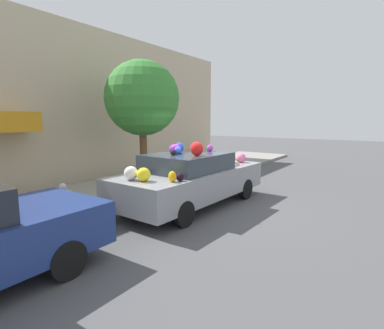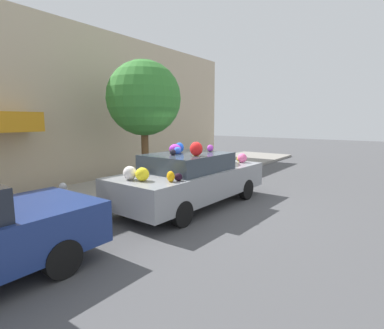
% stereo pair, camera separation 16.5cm
% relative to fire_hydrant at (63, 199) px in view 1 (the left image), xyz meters
% --- Properties ---
extents(ground_plane, '(60.00, 60.00, 0.00)m').
position_rel_fire_hydrant_xyz_m(ground_plane, '(2.55, -1.71, -0.47)').
color(ground_plane, '#4C4C4F').
extents(sidewalk_curb, '(24.00, 3.20, 0.12)m').
position_rel_fire_hydrant_xyz_m(sidewalk_curb, '(2.55, 0.99, -0.41)').
color(sidewalk_curb, gray).
rests_on(sidewalk_curb, ground).
extents(building_facade, '(18.00, 1.20, 5.50)m').
position_rel_fire_hydrant_xyz_m(building_facade, '(2.43, 3.21, 2.26)').
color(building_facade, '#C6B293').
rests_on(building_facade, ground).
extents(street_tree, '(2.43, 2.43, 4.02)m').
position_rel_fire_hydrant_xyz_m(street_tree, '(3.48, 0.82, 2.45)').
color(street_tree, brown).
rests_on(street_tree, sidewalk_curb).
extents(fire_hydrant, '(0.20, 0.20, 0.70)m').
position_rel_fire_hydrant_xyz_m(fire_hydrant, '(0.00, 0.00, 0.00)').
color(fire_hydrant, '#B2B2B7').
rests_on(fire_hydrant, sidewalk_curb).
extents(art_car, '(4.63, 2.00, 1.72)m').
position_rel_fire_hydrant_xyz_m(art_car, '(2.51, -1.78, 0.26)').
color(art_car, gray).
rests_on(art_car, ground).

